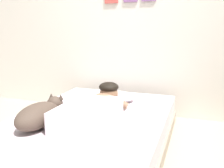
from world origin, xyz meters
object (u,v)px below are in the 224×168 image
(bed, at_px, (91,133))
(pillow, at_px, (113,96))
(person_lying, at_px, (95,108))
(cell_phone, at_px, (65,127))
(coffee_cup, at_px, (117,101))
(dog, at_px, (40,114))

(bed, xyz_separation_m, pillow, (0.02, 0.55, 0.22))
(person_lying, distance_m, cell_phone, 0.31)
(person_lying, height_order, coffee_cup, person_lying)
(person_lying, relative_size, coffee_cup, 7.36)
(cell_phone, bearing_deg, bed, 74.58)
(dog, bearing_deg, person_lying, 38.13)
(person_lying, xyz_separation_m, coffee_cup, (0.05, 0.50, -0.07))
(bed, xyz_separation_m, person_lying, (0.07, -0.07, 0.27))
(pillow, bearing_deg, bed, -92.41)
(pillow, distance_m, cell_phone, 0.88)
(bed, relative_size, coffee_cup, 16.23)
(cell_phone, bearing_deg, dog, -169.42)
(dog, height_order, cell_phone, dog)
(bed, relative_size, dog, 3.53)
(bed, height_order, pillow, pillow)
(person_lying, distance_m, dog, 0.47)
(coffee_cup, bearing_deg, person_lying, -95.20)
(bed, xyz_separation_m, cell_phone, (-0.09, -0.32, 0.17))
(coffee_cup, bearing_deg, cell_phone, -105.25)
(dog, height_order, coffee_cup, dog)
(bed, xyz_separation_m, coffee_cup, (0.12, 0.43, 0.21))
(person_lying, height_order, dog, person_lying)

